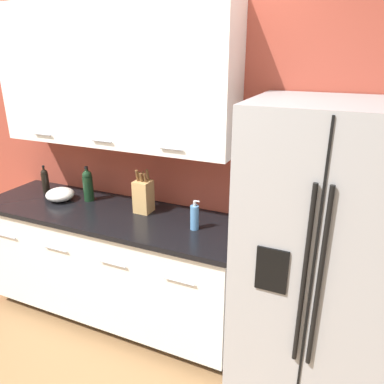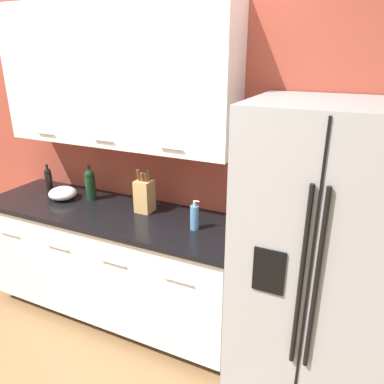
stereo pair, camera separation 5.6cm
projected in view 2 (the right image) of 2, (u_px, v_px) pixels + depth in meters
name	position (u px, v px, depth m)	size (l,w,h in m)	color
wall_back	(127.00, 128.00, 2.81)	(10.00, 0.39, 2.60)	#993D2D
counter_unit	(115.00, 262.00, 2.91)	(2.04, 0.64, 0.90)	black
refrigerator	(318.00, 260.00, 2.12)	(0.86, 0.75, 1.77)	#9E9EA0
knife_block	(144.00, 195.00, 2.69)	(0.12, 0.12, 0.32)	tan
wine_bottle	(90.00, 184.00, 2.91)	(0.08, 0.08, 0.27)	black
soap_dispenser	(194.00, 217.00, 2.43)	(0.06, 0.06, 0.20)	#4C7FB2
oil_bottle	(49.00, 179.00, 3.08)	(0.06, 0.06, 0.23)	black
mixing_bowl	(63.00, 193.00, 2.94)	(0.22, 0.22, 0.10)	white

